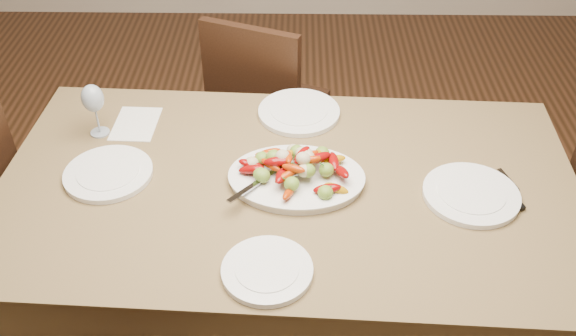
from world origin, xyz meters
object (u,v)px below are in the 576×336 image
(plate_left, at_px, (108,174))
(plate_far, at_px, (299,112))
(serving_platter, at_px, (296,179))
(plate_near, at_px, (267,271))
(wine_glass, at_px, (95,109))
(plate_right, at_px, (471,195))
(dining_table, at_px, (288,265))
(chair_far, at_px, (271,106))

(plate_left, distance_m, plate_far, 0.71)
(serving_platter, distance_m, plate_far, 0.38)
(plate_near, bearing_deg, wine_glass, 133.77)
(plate_right, bearing_deg, serving_platter, 173.55)
(serving_platter, height_order, plate_left, serving_platter)
(plate_far, xyz_separation_m, plate_near, (-0.08, -0.77, 0.00))
(wine_glass, bearing_deg, dining_table, -21.50)
(dining_table, relative_size, wine_glass, 8.98)
(dining_table, bearing_deg, plate_right, -5.61)
(dining_table, distance_m, plate_left, 0.69)
(plate_left, relative_size, wine_glass, 1.38)
(chair_far, distance_m, plate_far, 0.58)
(serving_platter, height_order, plate_right, serving_platter)
(plate_right, xyz_separation_m, plate_far, (-0.53, 0.44, 0.00))
(dining_table, height_order, chair_far, chair_far)
(dining_table, distance_m, chair_far, 0.88)
(serving_platter, relative_size, plate_left, 1.48)
(chair_far, xyz_separation_m, plate_far, (0.13, -0.48, 0.29))
(plate_left, xyz_separation_m, plate_near, (0.53, -0.40, 0.00))
(chair_far, relative_size, plate_near, 3.81)
(plate_left, distance_m, wine_glass, 0.26)
(wine_glass, bearing_deg, plate_far, 10.48)
(serving_platter, bearing_deg, plate_right, -6.45)
(plate_right, xyz_separation_m, plate_near, (-0.61, -0.32, 0.00))
(dining_table, distance_m, serving_platter, 0.39)
(serving_platter, xyz_separation_m, plate_right, (0.54, -0.06, -0.00))
(chair_far, bearing_deg, plate_left, 81.68)
(serving_platter, distance_m, plate_near, 0.39)
(plate_right, distance_m, wine_glass, 1.27)
(chair_far, distance_m, plate_left, 1.02)
(chair_far, xyz_separation_m, wine_glass, (-0.57, -0.61, 0.39))
(plate_far, bearing_deg, plate_left, -149.33)
(plate_left, xyz_separation_m, plate_right, (1.14, -0.08, 0.00))
(serving_platter, relative_size, plate_right, 1.41)
(chair_far, relative_size, wine_glass, 4.64)
(chair_far, bearing_deg, plate_far, 126.05)
(plate_left, bearing_deg, plate_far, 30.67)
(chair_far, distance_m, plate_right, 1.17)
(dining_table, xyz_separation_m, serving_platter, (0.03, 0.01, 0.39))
(plate_far, relative_size, wine_glass, 1.44)
(plate_right, height_order, wine_glass, wine_glass)
(plate_right, relative_size, plate_far, 1.00)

